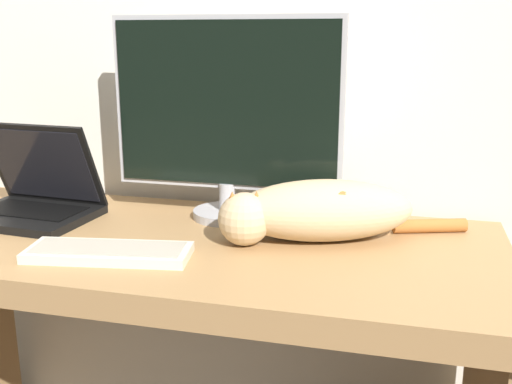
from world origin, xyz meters
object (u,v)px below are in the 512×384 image
external_keyboard (109,252)px  cat (316,210)px  monitor (226,114)px  laptop (33,199)px

external_keyboard → cat: 0.46m
monitor → laptop: 0.54m
external_keyboard → monitor: bearing=55.8°
cat → external_keyboard: bearing=-170.3°
monitor → cat: 0.33m
monitor → laptop: bearing=-165.8°
external_keyboard → cat: cat is taller
laptop → cat: bearing=4.5°
monitor → external_keyboard: (-0.16, -0.33, -0.25)m
monitor → laptop: (-0.48, -0.12, -0.21)m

